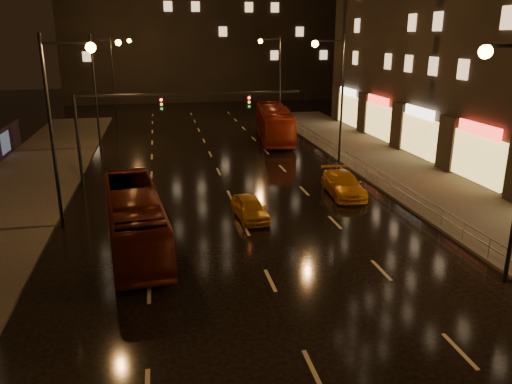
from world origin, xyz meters
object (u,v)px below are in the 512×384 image
(taxi_near, at_px, (250,208))
(bus_curb, at_px, (274,123))
(bus_red, at_px, (135,218))
(taxi_far, at_px, (343,184))

(taxi_near, bearing_deg, bus_curb, 68.26)
(bus_red, bearing_deg, bus_curb, 56.25)
(bus_red, distance_m, bus_curb, 27.21)
(bus_curb, xyz_separation_m, taxi_near, (-6.36, -21.51, -1.01))
(bus_red, xyz_separation_m, taxi_far, (12.84, 5.88, -0.72))
(taxi_near, bearing_deg, taxi_far, 20.39)
(bus_curb, distance_m, taxi_near, 22.46)
(taxi_near, bearing_deg, bus_red, -161.86)
(taxi_near, height_order, taxi_far, taxi_far)
(bus_curb, height_order, taxi_far, bus_curb)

